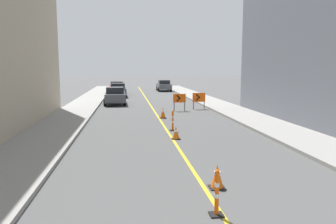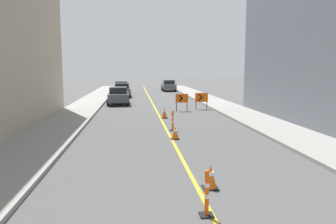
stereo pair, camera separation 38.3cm
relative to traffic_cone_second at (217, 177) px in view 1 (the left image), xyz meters
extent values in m
cube|color=gold|center=(-0.34, 19.93, -0.33)|extent=(0.12, 61.45, 0.01)
cube|color=gray|center=(-6.24, 19.93, -0.26)|extent=(2.80, 61.45, 0.15)
cube|color=gray|center=(5.56, 19.93, -0.26)|extent=(2.80, 61.45, 0.15)
cube|color=black|center=(0.00, 0.00, -0.31)|extent=(0.43, 0.43, 0.03)
cone|color=orange|center=(0.00, 0.00, 0.02)|extent=(0.34, 0.34, 0.64)
cylinder|color=white|center=(0.00, 0.00, 0.10)|extent=(0.18, 0.18, 0.10)
cube|color=black|center=(-0.18, 6.39, -0.31)|extent=(0.41, 0.41, 0.03)
cone|color=orange|center=(-0.18, 6.39, -0.01)|extent=(0.32, 0.32, 0.57)
cylinder|color=white|center=(-0.18, 6.39, 0.06)|extent=(0.17, 0.17, 0.09)
cube|color=black|center=(-0.08, 12.87, -0.31)|extent=(0.44, 0.44, 0.03)
cone|color=orange|center=(-0.08, 12.87, 0.05)|extent=(0.35, 0.35, 0.69)
cylinder|color=white|center=(-0.08, 12.87, 0.13)|extent=(0.18, 0.18, 0.11)
cube|color=black|center=(-0.48, -1.65, -0.31)|extent=(0.31, 0.31, 0.04)
cylinder|color=#EF560C|center=(-0.48, -1.65, 0.18)|extent=(0.10, 0.10, 0.95)
cylinder|color=white|center=(-0.48, -1.65, 0.13)|extent=(0.11, 0.11, 0.10)
cylinder|color=white|center=(-0.48, -1.65, 0.39)|extent=(0.11, 0.11, 0.10)
sphere|color=#EF560C|center=(-0.48, -1.65, 0.69)|extent=(0.11, 0.11, 0.11)
cube|color=black|center=(-0.05, 8.45, -0.31)|extent=(0.32, 0.32, 0.04)
cylinder|color=#EF560C|center=(-0.05, 8.45, 0.19)|extent=(0.10, 0.10, 0.96)
cylinder|color=white|center=(-0.05, 8.45, 0.14)|extent=(0.11, 0.11, 0.10)
cylinder|color=white|center=(-0.05, 8.45, 0.40)|extent=(0.11, 0.11, 0.10)
sphere|color=#EF560C|center=(-0.05, 8.45, 0.70)|extent=(0.11, 0.11, 0.11)
cube|color=#EF560C|center=(1.59, 16.30, 0.67)|extent=(0.97, 0.06, 0.67)
cube|color=black|center=(1.51, 16.26, 0.77)|extent=(0.32, 0.02, 0.32)
cube|color=black|center=(1.51, 16.26, 0.58)|extent=(0.32, 0.02, 0.32)
cylinder|color=black|center=(1.17, 16.30, 0.01)|extent=(0.06, 0.06, 0.67)
cylinder|color=black|center=(2.00, 16.30, 0.01)|extent=(0.06, 0.06, 0.67)
cube|color=#EF560C|center=(3.33, 17.28, 0.63)|extent=(1.04, 0.07, 0.72)
cube|color=black|center=(3.25, 17.24, 0.73)|extent=(0.35, 0.02, 0.34)
cube|color=black|center=(3.25, 17.24, 0.53)|extent=(0.35, 0.02, 0.34)
cylinder|color=black|center=(2.89, 17.28, -0.03)|extent=(0.06, 0.06, 0.60)
cylinder|color=black|center=(3.77, 17.28, -0.03)|extent=(0.06, 0.06, 0.60)
cube|color=#474C51|center=(-3.49, 21.73, 0.35)|extent=(1.94, 4.36, 0.72)
cube|color=black|center=(-3.49, 21.51, 0.99)|extent=(1.59, 1.98, 0.55)
cylinder|color=black|center=(-4.35, 23.06, -0.01)|extent=(0.24, 0.65, 0.64)
cylinder|color=black|center=(-2.64, 23.06, -0.01)|extent=(0.24, 0.65, 0.64)
cylinder|color=black|center=(-4.35, 20.40, -0.01)|extent=(0.24, 0.65, 0.64)
cylinder|color=black|center=(-2.64, 20.40, -0.01)|extent=(0.24, 0.65, 0.64)
cube|color=#474C51|center=(-3.42, 29.68, 0.35)|extent=(1.90, 4.34, 0.72)
cube|color=black|center=(-3.42, 29.47, 0.99)|extent=(1.58, 1.97, 0.55)
cylinder|color=black|center=(-4.28, 31.02, -0.01)|extent=(0.24, 0.65, 0.64)
cylinder|color=black|center=(-2.57, 31.02, -0.01)|extent=(0.24, 0.65, 0.64)
cylinder|color=black|center=(-4.28, 28.35, -0.01)|extent=(0.24, 0.65, 0.64)
cylinder|color=black|center=(-2.57, 28.35, -0.01)|extent=(0.24, 0.65, 0.64)
cube|color=maroon|center=(-3.66, 34.69, 0.35)|extent=(1.83, 4.31, 0.72)
cube|color=black|center=(-3.66, 34.47, 0.99)|extent=(1.55, 1.95, 0.55)
cylinder|color=black|center=(-4.52, 36.02, -0.01)|extent=(0.22, 0.64, 0.64)
cylinder|color=black|center=(-2.81, 36.02, -0.01)|extent=(0.22, 0.64, 0.64)
cylinder|color=black|center=(-4.52, 33.35, -0.01)|extent=(0.22, 0.64, 0.64)
cylinder|color=black|center=(-2.81, 33.35, -0.01)|extent=(0.22, 0.64, 0.64)
cube|color=#474C51|center=(2.92, 38.76, 0.35)|extent=(1.85, 4.32, 0.72)
cube|color=black|center=(2.92, 38.54, 0.99)|extent=(1.55, 1.95, 0.55)
cylinder|color=black|center=(2.06, 40.09, -0.01)|extent=(0.23, 0.64, 0.64)
cylinder|color=black|center=(3.77, 40.09, -0.01)|extent=(0.23, 0.64, 0.64)
cylinder|color=black|center=(2.06, 37.42, -0.01)|extent=(0.23, 0.64, 0.64)
cylinder|color=black|center=(3.77, 37.42, -0.01)|extent=(0.23, 0.64, 0.64)
camera|label=1|loc=(-2.43, -8.45, 2.96)|focal=35.00mm
camera|label=2|loc=(-2.05, -8.49, 2.96)|focal=35.00mm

